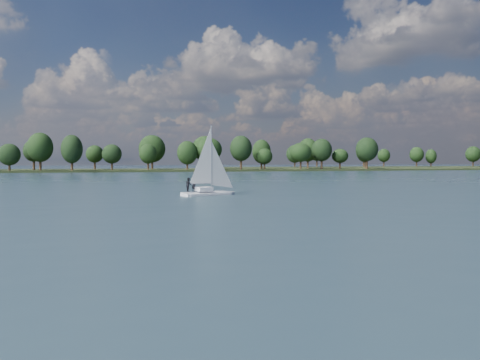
# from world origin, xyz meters

# --- Properties ---
(ground) EXTENTS (700.00, 700.00, 0.00)m
(ground) POSITION_xyz_m (0.00, 100.00, 0.00)
(ground) COLOR #233342
(ground) RESTS_ON ground
(far_shore) EXTENTS (660.00, 40.00, 1.50)m
(far_shore) POSITION_xyz_m (0.00, 212.00, 0.00)
(far_shore) COLOR black
(far_shore) RESTS_ON ground
(far_shore_back) EXTENTS (220.00, 30.00, 1.40)m
(far_shore_back) POSITION_xyz_m (160.00, 260.00, 0.00)
(far_shore_back) COLOR black
(far_shore_back) RESTS_ON ground
(sailboat) EXTENTS (7.69, 4.76, 9.81)m
(sailboat) POSITION_xyz_m (6.67, 54.30, 2.74)
(sailboat) COLOR silver
(sailboat) RESTS_ON ground
(treeline) EXTENTS (562.47, 73.55, 18.67)m
(treeline) POSITION_xyz_m (-1.38, 208.15, 8.18)
(treeline) COLOR black
(treeline) RESTS_ON ground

